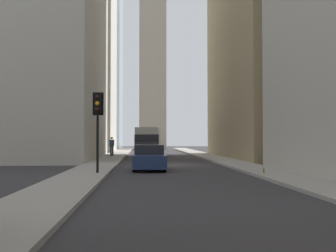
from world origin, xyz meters
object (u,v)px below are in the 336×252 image
object	(u,v)px
sedan_navy	(149,158)
pedestrian	(112,145)
delivery_truck	(146,142)
discarded_bottle	(264,171)
traffic_light_foreground	(98,113)

from	to	relation	value
sedan_navy	pedestrian	world-z (taller)	pedestrian
sedan_navy	delivery_truck	bearing A→B (deg)	0.00
delivery_truck	sedan_navy	size ratio (longest dim) A/B	1.50
sedan_navy	discarded_bottle	distance (m)	6.68
traffic_light_foreground	delivery_truck	bearing A→B (deg)	-6.70
pedestrian	discarded_bottle	xyz separation A→B (m)	(-19.99, -8.62, -0.86)
traffic_light_foreground	sedan_navy	bearing A→B (deg)	-36.46
sedan_navy	pedestrian	distance (m)	16.36
delivery_truck	discarded_bottle	distance (m)	22.59
delivery_truck	sedan_navy	distance (m)	17.96
traffic_light_foreground	discarded_bottle	size ratio (longest dim) A/B	14.24
discarded_bottle	delivery_truck	bearing A→B (deg)	13.76
sedan_navy	pedestrian	xyz separation A→B (m)	(16.03, 3.25, 0.45)
sedan_navy	traffic_light_foreground	xyz separation A→B (m)	(-3.39, 2.51, 2.30)
delivery_truck	pedestrian	world-z (taller)	delivery_truck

